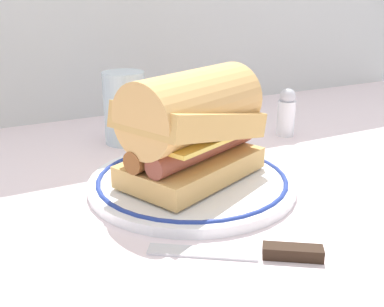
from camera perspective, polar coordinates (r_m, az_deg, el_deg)
The scene contains 6 objects.
ground_plane at distance 0.59m, azimuth 0.31°, elevation -3.57°, with size 1.50×1.50×0.00m, color silver.
plate at distance 0.58m, azimuth -0.00°, elevation -3.49°, with size 0.25×0.25×0.01m.
sausage_sandwich at distance 0.55m, azimuth 0.00°, elevation 3.50°, with size 0.20×0.16×0.13m.
drinking_glass at distance 0.74m, azimuth -8.25°, elevation 4.98°, with size 0.07×0.07×0.11m.
salt_shaker at distance 0.78m, azimuth 11.54°, elevation 4.97°, with size 0.03×0.03×0.08m.
butter_knife at distance 0.44m, azimuth 6.90°, elevation -11.98°, with size 0.14×0.10×0.01m.
Camera 1 is at (-0.25, -0.48, 0.24)m, focal length 43.36 mm.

